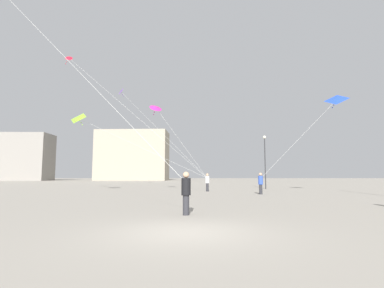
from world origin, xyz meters
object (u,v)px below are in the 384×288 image
Objects in this scene: person_in_black at (186,191)px; kite_violet_delta at (123,93)px; person_in_blue at (261,182)px; person_in_white at (207,182)px; lamppost_west at (265,154)px; kite_magenta_diamond at (156,108)px; kite_crimson_diamond at (74,62)px; building_centre_hall at (133,156)px; kite_lime_delta at (80,119)px; kite_cobalt_delta at (335,101)px; building_left_hall at (10,157)px.

person_in_black is 33.38m from kite_violet_delta.
person_in_blue is 0.14× the size of kite_violet_delta.
lamppost_west is at bearing 121.83° from person_in_white.
kite_crimson_diamond is at bearing 163.37° from kite_magenta_diamond.
person_in_black is 81.24m from building_centre_hall.
lamppost_west is (8.57, 22.76, 3.11)m from person_in_black.
kite_lime_delta is 1.68× the size of kite_cobalt_delta.
person_in_black is 17.95m from kite_magenta_diamond.
person_in_black is at bearing -53.88° from building_left_hall.
kite_violet_delta is 28.25m from kite_cobalt_delta.
kite_lime_delta is 20.67m from lamppost_west.
person_in_black is 0.07× the size of building_left_hall.
kite_violet_delta is 0.56× the size of building_left_hall.
kite_cobalt_delta is at bearing -65.82° from lamppost_west.
kite_crimson_diamond is 10.79m from kite_violet_delta.
building_left_hall reaches higher than person_in_blue.
lamppost_west is at bearing 22.09° from kite_lime_delta.
kite_cobalt_delta is (11.17, -3.88, 7.15)m from person_in_white.
kite_cobalt_delta reaches higher than person_in_black.
building_centre_hall is at bearing 95.68° from kite_crimson_diamond.
person_in_blue is at bearing -45.69° from building_left_hall.
kite_crimson_diamond is at bearing -41.60° from person_in_black.
person_in_black is 0.22× the size of kite_cobalt_delta.
lamppost_west is (18.98, 7.70, -2.75)m from kite_lime_delta.
person_in_blue is 10.59m from lamppost_west.
person_in_blue is 70.56m from building_centre_hall.
person_in_white is 13.82m from kite_cobalt_delta.
person_in_blue is at bearing -100.26° from person_in_black.
lamppost_west is (-4.15, 9.25, -4.06)m from kite_cobalt_delta.
building_centre_hall is (-31.63, 65.23, -0.58)m from kite_cobalt_delta.
lamppost_west reaches higher than person_in_white.
kite_magenta_diamond is (-9.32, 3.10, 7.13)m from person_in_blue.
kite_violet_delta reaches higher than person_in_white.
kite_cobalt_delta is at bearing -119.28° from person_in_black.
building_centre_hall is 3.44× the size of lamppost_west.
kite_magenta_diamond is at bearing 170.94° from kite_cobalt_delta.
person_in_white is at bearing 14.49° from kite_magenta_diamond.
person_in_white is 0.98× the size of person_in_blue.
kite_magenta_diamond is at bearing 8.49° from kite_lime_delta.
kite_lime_delta is 15.67m from kite_violet_delta.
person_in_blue is 0.25× the size of kite_magenta_diamond.
kite_crimson_diamond is 1.19× the size of kite_violet_delta.
kite_lime_delta is at bearing 176.18° from kite_cobalt_delta.
kite_crimson_diamond is 23.97m from lamppost_west.
person_in_black is 17.46m from person_in_white.
lamppost_west is (18.68, -6.56, -9.24)m from kite_violet_delta.
kite_magenta_diamond is at bearing -151.02° from lamppost_west.
person_in_black is 14.25m from person_in_blue.
person_in_white reaches higher than person_in_black.
kite_crimson_diamond is 2.48× the size of lamppost_west.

